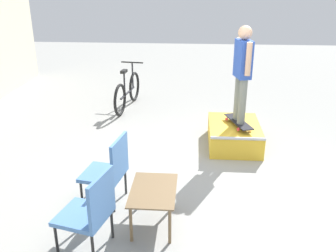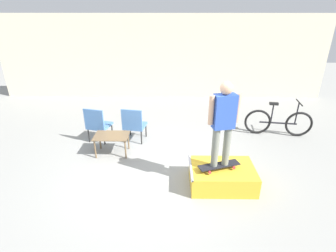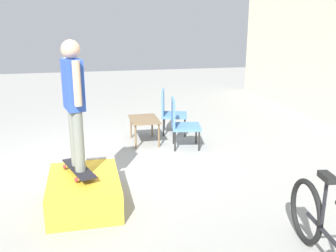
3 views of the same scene
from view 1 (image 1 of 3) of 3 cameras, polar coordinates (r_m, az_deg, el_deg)
ground_plane at (r=5.58m, az=6.89°, el=-8.52°), size 24.00×24.00×0.00m
skate_ramp_box at (r=6.73m, az=10.02°, el=-1.29°), size 1.26×0.88×0.41m
skateboard_on_ramp at (r=6.56m, az=10.69°, el=0.65°), size 0.83×0.44×0.07m
person_skater at (r=6.28m, az=11.30°, el=8.74°), size 0.56×0.28×1.61m
coffee_table at (r=4.50m, az=-2.23°, el=-10.34°), size 0.80×0.54×0.48m
patio_chair_left at (r=4.16m, az=-11.69°, el=-12.32°), size 0.63×0.63×0.93m
patio_chair_right at (r=4.93m, az=-8.86°, el=-6.33°), size 0.60×0.60×0.93m
bicycle at (r=8.54m, az=-6.18°, el=5.20°), size 1.75×0.52×0.97m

